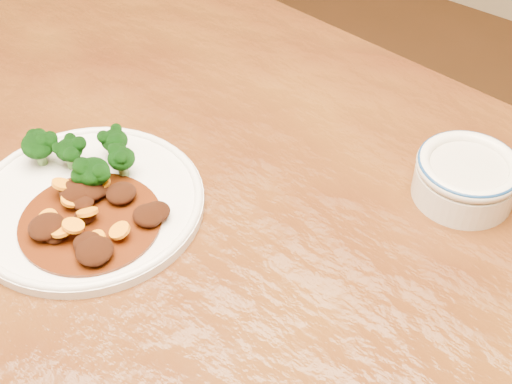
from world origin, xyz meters
The scene contains 5 objects.
dining_table centered at (0.00, 0.00, 0.67)m, with size 1.58×1.03×0.75m.
dinner_plate centered at (-0.14, -0.02, 0.76)m, with size 0.25×0.25×0.02m.
broccoli_florets centered at (-0.18, 0.01, 0.79)m, with size 0.12×0.09×0.04m.
mince_stew centered at (-0.11, -0.04, 0.77)m, with size 0.15×0.15×0.03m.
dip_bowl centered at (0.17, 0.24, 0.78)m, with size 0.11×0.11×0.05m.
Camera 1 is at (0.34, -0.35, 1.30)m, focal length 50.00 mm.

